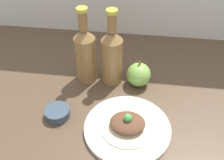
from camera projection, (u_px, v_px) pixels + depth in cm
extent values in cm
cube|color=brown|center=(119.00, 120.00, 88.16)|extent=(180.00, 110.00, 4.00)
cylinder|color=silver|center=(127.00, 128.00, 82.10)|extent=(27.22, 27.22, 1.43)
torus|color=silver|center=(127.00, 127.00, 81.77)|extent=(26.04, 26.04, 1.00)
cylinder|color=beige|center=(127.00, 126.00, 81.50)|extent=(16.94, 16.94, 0.40)
ellipsoid|color=brown|center=(128.00, 123.00, 80.34)|extent=(10.88, 9.24, 3.12)
sphere|color=#4CA34C|center=(128.00, 118.00, 78.80)|extent=(2.54, 2.54, 2.54)
cylinder|color=olive|center=(86.00, 59.00, 95.36)|extent=(7.61, 7.61, 17.99)
cone|color=olive|center=(84.00, 34.00, 88.29)|extent=(7.61, 7.61, 3.43)
cylinder|color=olive|center=(83.00, 21.00, 84.99)|extent=(3.05, 3.05, 6.56)
cylinder|color=gold|center=(82.00, 10.00, 82.43)|extent=(3.81, 3.81, 1.20)
cylinder|color=olive|center=(112.00, 61.00, 94.44)|extent=(7.61, 7.61, 17.99)
cone|color=olive|center=(112.00, 36.00, 87.36)|extent=(7.61, 7.61, 3.43)
cylinder|color=olive|center=(112.00, 22.00, 84.07)|extent=(3.05, 3.05, 6.56)
cylinder|color=gold|center=(112.00, 11.00, 81.50)|extent=(3.81, 3.81, 1.20)
sphere|color=#84B74C|center=(139.00, 75.00, 95.96)|extent=(8.90, 8.90, 8.90)
cylinder|color=brown|center=(140.00, 63.00, 92.56)|extent=(0.71, 0.71, 2.00)
cylinder|color=#384756|center=(57.00, 113.00, 85.89)|extent=(8.22, 8.22, 3.04)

